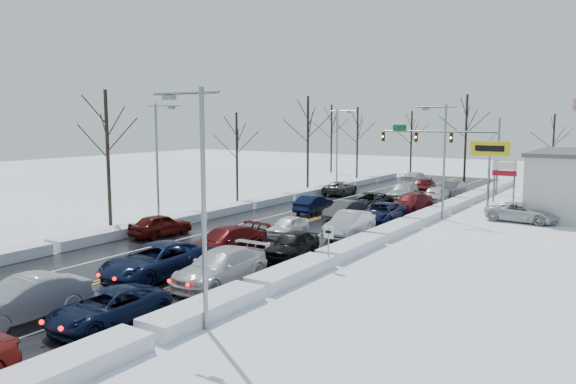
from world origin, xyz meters
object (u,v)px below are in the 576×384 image
Objects in this scene: traffic_signal_mast at (451,141)px; oncoming_car_0 at (313,212)px; flagpole at (572,139)px; tires_plus_sign at (490,153)px.

oncoming_car_0 is at bearing -103.92° from traffic_signal_mast.
flagpole is at bearing 9.73° from traffic_signal_mast.
flagpole is 28.94m from oncoming_car_0.
traffic_signal_mast is 13.92m from tires_plus_sign.
oncoming_car_0 is (-12.20, -8.76, -4.99)m from tires_plus_sign.
oncoming_car_0 is at bearing -144.32° from tires_plus_sign.
tires_plus_sign is at bearing -59.54° from traffic_signal_mast.
traffic_signal_mast is 1.33× the size of flagpole.
flagpole is at bearing -128.53° from oncoming_car_0.
traffic_signal_mast is at bearing -105.91° from oncoming_car_0.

